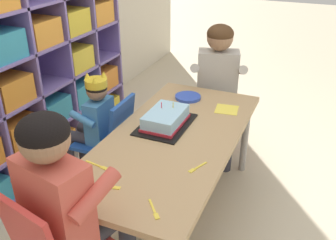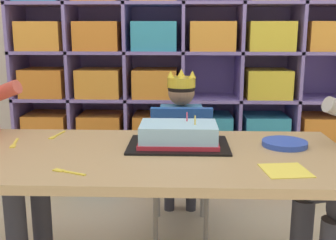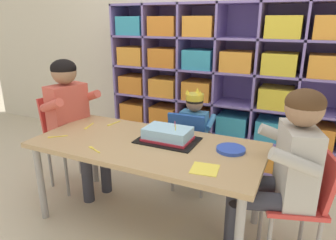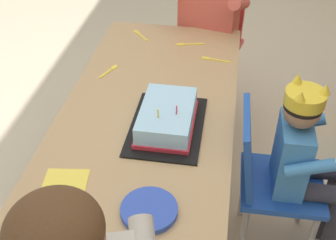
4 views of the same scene
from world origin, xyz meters
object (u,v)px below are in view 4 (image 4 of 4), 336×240
Objects in this scene: fork_beside_plate_stack at (189,44)px; fork_by_napkin at (214,59)px; classroom_chair_blue at (268,176)px; fork_at_table_front_edge at (140,35)px; birthday_cake_on_tray at (167,119)px; classroom_chair_adult_side at (210,38)px; paper_plate_stack at (149,210)px; child_with_crown at (304,155)px; activity_table at (149,119)px; adult_helper_seated at (206,14)px; fork_near_cake_tray at (110,71)px.

fork_by_napkin is at bearing -57.32° from fork_beside_plate_stack.
fork_at_table_front_edge is at bearing 41.35° from classroom_chair_blue.
birthday_cake_on_tray is at bearing 87.68° from classroom_chair_blue.
classroom_chair_adult_side is 1.39m from paper_plate_stack.
fork_at_table_front_edge is at bearing -131.29° from classroom_chair_adult_side.
classroom_chair_adult_side reaches higher than birthday_cake_on_tray.
classroom_chair_adult_side is 0.35m from fork_beside_plate_stack.
classroom_chair_blue is 3.90× the size of paper_plate_stack.
paper_plate_stack is at bearing 128.00° from child_with_crown.
activity_table is 0.77m from adult_helper_seated.
adult_helper_seated is 0.22m from fork_beside_plate_stack.
adult_helper_seated is at bearing 72.49° from fork_at_table_front_edge.
activity_table is 0.48m from fork_by_napkin.
activity_table is at bearing 66.22° from fork_near_cake_tray.
classroom_chair_adult_side reaches higher than activity_table.
birthday_cake_on_tray is (0.85, -0.06, -0.04)m from adult_helper_seated.
classroom_chair_adult_side is 7.01× the size of fork_at_table_front_edge.
activity_table is at bearing -89.11° from classroom_chair_adult_side.
birthday_cake_on_tray is 2.24× the size of paper_plate_stack.
birthday_cake_on_tray is (0.97, -0.09, 0.16)m from classroom_chair_adult_side.
classroom_chair_adult_side reaches higher than fork_near_cake_tray.
child_with_crown reaches higher than fork_at_table_front_edge.
birthday_cake_on_tray is 0.48m from fork_near_cake_tray.
child_with_crown is 6.08× the size of fork_beside_plate_stack.
adult_helper_seated reaches higher than fork_near_cake_tray.
fork_beside_plate_stack is (-0.66, -0.51, 0.06)m from child_with_crown.
birthday_cake_on_tray reaches higher than activity_table.
child_with_crown reaches higher than activity_table.
fork_by_napkin is 0.49m from fork_near_cake_tray.
adult_helper_seated is (-0.86, -0.34, 0.26)m from classroom_chair_blue.
classroom_chair_blue is 1.03m from classroom_chair_adult_side.
fork_near_cake_tray is 1.10× the size of fork_at_table_front_edge.
birthday_cake_on_tray reaches higher than fork_by_napkin.
fork_at_table_front_edge is (-0.06, -0.26, 0.00)m from fork_beside_plate_stack.
activity_table is 1.77× the size of child_with_crown.
fork_beside_plate_stack is at bearing 170.12° from activity_table.
classroom_chair_blue reaches higher than fork_by_napkin.
classroom_chair_blue is at bearing 88.68° from birthday_cake_on_tray.
fork_beside_plate_stack is 0.27m from fork_at_table_front_edge.
fork_beside_plate_stack is at bearing 36.83° from child_with_crown.
fork_by_napkin is (-0.94, 0.12, -0.01)m from paper_plate_stack.
classroom_chair_blue is 0.60m from paper_plate_stack.
child_with_crown is 0.98m from adult_helper_seated.
fork_by_napkin is (0.44, 0.05, 0.12)m from classroom_chair_adult_side.
paper_plate_stack is at bearing -88.21° from fork_by_napkin.
fork_at_table_front_edge is at bearing 153.36° from fork_beside_plate_stack.
child_with_crown reaches higher than fork_beside_plate_stack.
fork_near_cake_tray is at bearing 62.43° from classroom_chair_blue.
fork_near_cake_tray is (0.17, -0.46, 0.00)m from fork_by_napkin.
fork_near_cake_tray is at bearing -137.77° from birthday_cake_on_tray.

